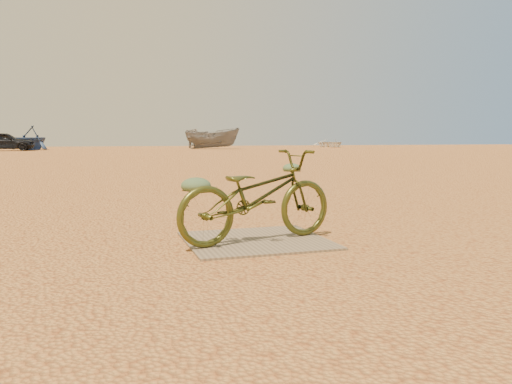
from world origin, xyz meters
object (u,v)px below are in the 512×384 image
object	(u,v)px
boat_far_left	(31,138)
boat_mid_right	(212,138)
boat_far_right	(331,143)
car	(4,141)
bicycle	(257,196)
plywood_board	(256,240)

from	to	relation	value
boat_far_left	boat_mid_right	bearing A→B (deg)	28.14
boat_far_right	boat_mid_right	bearing A→B (deg)	-160.26
car	boat_far_right	bearing A→B (deg)	-78.18
bicycle	car	xyz separation A→B (m)	(-8.72, 39.92, 0.28)
car	boat_mid_right	distance (m)	17.63
boat_far_left	car	bearing A→B (deg)	-94.80
bicycle	boat_mid_right	xyz separation A→B (m)	(8.82, 41.69, 0.52)
plywood_board	boat_far_right	xyz separation A→B (m)	(23.73, 46.86, 0.45)
boat_far_left	boat_far_right	size ratio (longest dim) A/B	0.91
car	boat_far_right	size ratio (longest dim) A/B	1.01
bicycle	car	size ratio (longest dim) A/B	0.39
car	boat_far_left	distance (m)	2.93
car	boat_mid_right	xyz separation A→B (m)	(17.53, 1.77, 0.24)
boat_far_left	plywood_board	bearing A→B (deg)	-50.19
bicycle	plywood_board	bearing A→B (deg)	-19.77
boat_mid_right	car	bearing A→B (deg)	114.72
boat_mid_right	bicycle	bearing A→B (deg)	-172.99
boat_far_left	boat_far_right	xyz separation A→B (m)	(30.78, 4.63, -0.60)
boat_far_left	boat_mid_right	size ratio (longest dim) A/B	0.78
bicycle	boat_far_right	distance (m)	52.60
bicycle	car	distance (m)	40.86
plywood_board	boat_far_right	bearing A→B (deg)	63.14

